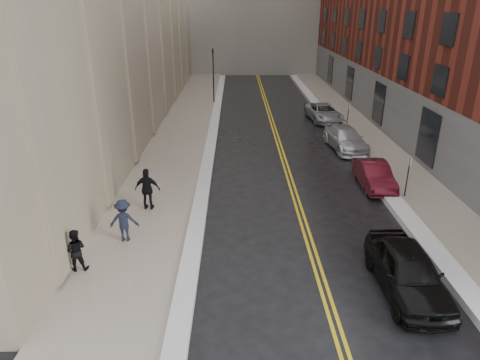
{
  "coord_description": "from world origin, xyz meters",
  "views": [
    {
      "loc": [
        -0.5,
        -11.28,
        9.0
      ],
      "look_at": [
        -0.31,
        6.65,
        1.6
      ],
      "focal_mm": 32.0,
      "sensor_mm": 36.0,
      "label": 1
    }
  ],
  "objects_px": {
    "car_silver_near": "(345,139)",
    "pedestrian_b": "(124,220)",
    "car_silver_far": "(324,112)",
    "pedestrian_c": "(148,189)",
    "pedestrian_a": "(75,250)",
    "car_maroon": "(374,175)",
    "car_black": "(408,271)"
  },
  "relations": [
    {
      "from": "car_silver_far",
      "to": "pedestrian_c",
      "type": "bearing_deg",
      "value": -130.24
    },
    {
      "from": "pedestrian_b",
      "to": "car_maroon",
      "type": "bearing_deg",
      "value": -157.74
    },
    {
      "from": "car_maroon",
      "to": "pedestrian_c",
      "type": "bearing_deg",
      "value": -165.49
    },
    {
      "from": "pedestrian_b",
      "to": "car_silver_near",
      "type": "bearing_deg",
      "value": -137.8
    },
    {
      "from": "car_silver_far",
      "to": "pedestrian_a",
      "type": "xyz_separation_m",
      "value": [
        -13.0,
        -21.73,
        0.27
      ]
    },
    {
      "from": "pedestrian_c",
      "to": "car_silver_near",
      "type": "bearing_deg",
      "value": -136.99
    },
    {
      "from": "pedestrian_a",
      "to": "car_maroon",
      "type": "bearing_deg",
      "value": -156.84
    },
    {
      "from": "car_black",
      "to": "car_silver_far",
      "type": "height_order",
      "value": "car_black"
    },
    {
      "from": "pedestrian_a",
      "to": "car_silver_far",
      "type": "bearing_deg",
      "value": -128.54
    },
    {
      "from": "car_silver_near",
      "to": "pedestrian_b",
      "type": "relative_size",
      "value": 2.76
    },
    {
      "from": "car_silver_near",
      "to": "car_silver_far",
      "type": "relative_size",
      "value": 1.01
    },
    {
      "from": "car_black",
      "to": "car_silver_near",
      "type": "xyz_separation_m",
      "value": [
        1.6,
        15.33,
        -0.08
      ]
    },
    {
      "from": "car_black",
      "to": "pedestrian_b",
      "type": "xyz_separation_m",
      "value": [
        -10.17,
        3.22,
        0.25
      ]
    },
    {
      "from": "pedestrian_a",
      "to": "pedestrian_c",
      "type": "distance_m",
      "value": 5.19
    },
    {
      "from": "car_black",
      "to": "pedestrian_c",
      "type": "xyz_separation_m",
      "value": [
        -9.76,
        6.09,
        0.35
      ]
    },
    {
      "from": "car_maroon",
      "to": "pedestrian_c",
      "type": "relative_size",
      "value": 2.02
    },
    {
      "from": "car_maroon",
      "to": "pedestrian_b",
      "type": "height_order",
      "value": "pedestrian_b"
    },
    {
      "from": "pedestrian_a",
      "to": "pedestrian_c",
      "type": "height_order",
      "value": "pedestrian_c"
    },
    {
      "from": "car_silver_near",
      "to": "pedestrian_a",
      "type": "bearing_deg",
      "value": -138.81
    },
    {
      "from": "car_silver_far",
      "to": "pedestrian_c",
      "type": "xyz_separation_m",
      "value": [
        -11.36,
        -16.82,
        0.46
      ]
    },
    {
      "from": "car_silver_near",
      "to": "pedestrian_c",
      "type": "xyz_separation_m",
      "value": [
        -11.36,
        -9.24,
        0.43
      ]
    },
    {
      "from": "car_black",
      "to": "car_maroon",
      "type": "height_order",
      "value": "car_black"
    },
    {
      "from": "car_maroon",
      "to": "pedestrian_a",
      "type": "bearing_deg",
      "value": -148.7
    },
    {
      "from": "car_black",
      "to": "car_silver_far",
      "type": "bearing_deg",
      "value": 85.54
    },
    {
      "from": "car_maroon",
      "to": "car_silver_far",
      "type": "xyz_separation_m",
      "value": [
        0.0,
        13.98,
        0.02
      ]
    },
    {
      "from": "car_silver_near",
      "to": "pedestrian_b",
      "type": "height_order",
      "value": "pedestrian_b"
    },
    {
      "from": "car_silver_near",
      "to": "pedestrian_b",
      "type": "bearing_deg",
      "value": -140.43
    },
    {
      "from": "pedestrian_a",
      "to": "pedestrian_b",
      "type": "bearing_deg",
      "value": -128.73
    },
    {
      "from": "car_black",
      "to": "pedestrian_a",
      "type": "relative_size",
      "value": 2.93
    },
    {
      "from": "car_black",
      "to": "car_maroon",
      "type": "bearing_deg",
      "value": 79.37
    },
    {
      "from": "car_black",
      "to": "car_silver_near",
      "type": "relative_size",
      "value": 0.95
    },
    {
      "from": "pedestrian_a",
      "to": "pedestrian_b",
      "type": "height_order",
      "value": "pedestrian_b"
    }
  ]
}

